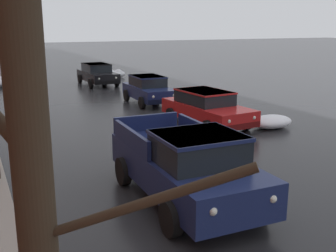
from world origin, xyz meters
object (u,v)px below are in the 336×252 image
object	(u,v)px
sedan_darkblue_parked_kerbside_mid	(149,89)
sedan_black_parked_far_down_block	(97,74)
sedan_red_parked_kerbside_close	(206,107)
bare_tree_at_the_corner	(36,204)
pickup_truck_darkblue_approaching_near_lane	(186,165)

from	to	relation	value
sedan_darkblue_parked_kerbside_mid	sedan_black_parked_far_down_block	world-z (taller)	same
sedan_red_parked_kerbside_close	sedan_black_parked_far_down_block	bearing A→B (deg)	92.40
sedan_red_parked_kerbside_close	sedan_darkblue_parked_kerbside_mid	size ratio (longest dim) A/B	1.13
bare_tree_at_the_corner	sedan_red_parked_kerbside_close	size ratio (longest dim) A/B	1.31
pickup_truck_darkblue_approaching_near_lane	sedan_darkblue_parked_kerbside_mid	distance (m)	12.38
sedan_darkblue_parked_kerbside_mid	sedan_black_parked_far_down_block	size ratio (longest dim) A/B	0.89
sedan_darkblue_parked_kerbside_mid	sedan_black_parked_far_down_block	xyz separation A→B (m)	(-0.41, 7.87, 0.00)
sedan_red_parked_kerbside_close	sedan_darkblue_parked_kerbside_mid	xyz separation A→B (m)	(-0.15, 5.53, -0.00)
sedan_red_parked_kerbside_close	sedan_black_parked_far_down_block	size ratio (longest dim) A/B	1.01
sedan_red_parked_kerbside_close	bare_tree_at_the_corner	bearing A→B (deg)	-126.59
bare_tree_at_the_corner	sedan_black_parked_far_down_block	size ratio (longest dim) A/B	1.31
sedan_darkblue_parked_kerbside_mid	sedan_black_parked_far_down_block	distance (m)	7.88
bare_tree_at_the_corner	pickup_truck_darkblue_approaching_near_lane	bearing A→B (deg)	51.26
pickup_truck_darkblue_approaching_near_lane	sedan_black_parked_far_down_block	bearing A→B (deg)	79.26
sedan_red_parked_kerbside_close	sedan_black_parked_far_down_block	world-z (taller)	same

